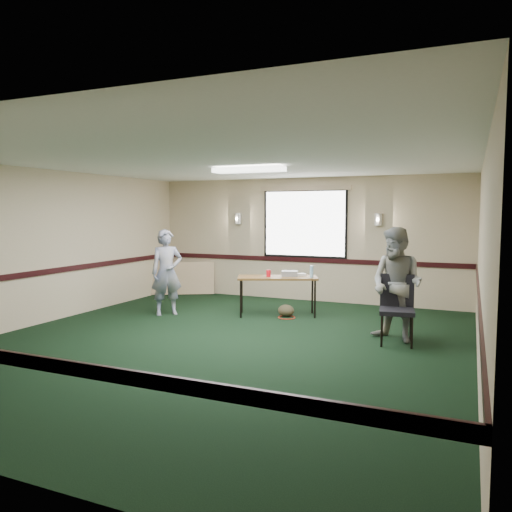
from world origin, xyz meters
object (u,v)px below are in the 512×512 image
at_px(folding_table, 277,279).
at_px(person_left, 167,272).
at_px(projector, 290,273).
at_px(person_right, 397,285).
at_px(conference_chair, 397,303).

xyz_separation_m(folding_table, person_left, (-1.96, -0.75, 0.12)).
bearing_deg(folding_table, projector, 17.09).
height_order(person_left, person_right, person_right).
height_order(conference_chair, person_left, person_left).
bearing_deg(projector, person_left, -172.72).
distance_m(projector, person_right, 2.44).
distance_m(projector, person_left, 2.34).
relative_size(projector, conference_chair, 0.29).
distance_m(conference_chair, person_right, 0.29).
xyz_separation_m(folding_table, projector, (0.19, 0.16, 0.10)).
bearing_deg(projector, folding_table, -155.83).
xyz_separation_m(conference_chair, person_left, (-4.30, 0.38, 0.22)).
distance_m(folding_table, conference_chair, 2.60).
height_order(projector, person_left, person_left).
distance_m(person_left, person_right, 4.29).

